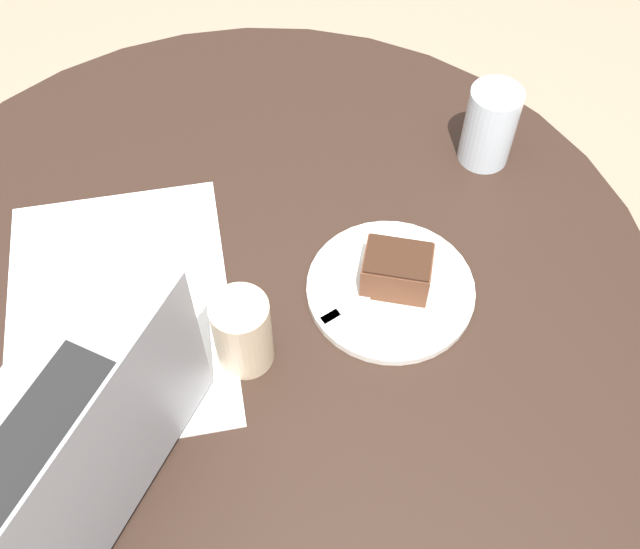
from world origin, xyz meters
name	(u,v)px	position (x,y,z in m)	size (l,w,h in m)	color
ground_plane	(276,476)	(0.00, 0.00, 0.00)	(12.00, 12.00, 0.00)	gray
dining_table	(258,347)	(0.00, 0.00, 0.57)	(1.15, 1.15, 0.73)	black
paper_document	(118,308)	(-0.02, -0.18, 0.73)	(0.42, 0.33, 0.00)	white
plate	(390,289)	(0.05, 0.19, 0.73)	(0.23, 0.23, 0.01)	silver
cake_slice	(397,270)	(0.05, 0.19, 0.77)	(0.10, 0.11, 0.06)	brown
fork	(363,298)	(0.06, 0.14, 0.74)	(0.07, 0.17, 0.00)	silver
coffee_glass	(243,332)	(0.10, -0.03, 0.78)	(0.07, 0.07, 0.11)	#C6AD89
water_glass	(490,126)	(-0.15, 0.40, 0.79)	(0.08, 0.08, 0.13)	silver
laptop	(65,457)	(0.20, -0.25, 0.77)	(0.41, 0.40, 0.25)	gray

